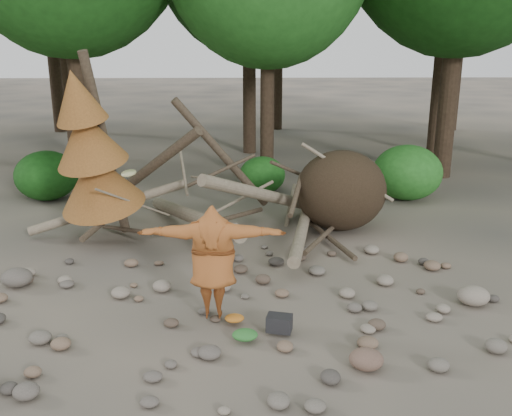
{
  "coord_description": "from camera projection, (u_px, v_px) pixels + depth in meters",
  "views": [
    {
      "loc": [
        0.2,
        -9.06,
        4.56
      ],
      "look_at": [
        0.46,
        1.5,
        1.4
      ],
      "focal_mm": 40.0,
      "sensor_mm": 36.0,
      "label": 1
    }
  ],
  "objects": [
    {
      "name": "boulder_front_right",
      "position": [
        366.0,
        359.0,
        8.15
      ],
      "size": [
        0.5,
        0.45,
        0.3
      ],
      "primitive_type": "ellipsoid",
      "color": "brown",
      "rests_on": "ground"
    },
    {
      "name": "bush_left",
      "position": [
        46.0,
        176.0,
        16.54
      ],
      "size": [
        1.8,
        1.8,
        1.44
      ],
      "primitive_type": "ellipsoid",
      "color": "#185015",
      "rests_on": "ground"
    },
    {
      "name": "bush_mid",
      "position": [
        262.0,
        175.0,
        17.31
      ],
      "size": [
        1.4,
        1.4,
        1.12
      ],
      "primitive_type": "ellipsoid",
      "color": "#21651D",
      "rests_on": "ground"
    },
    {
      "name": "cloth_orange",
      "position": [
        234.0,
        321.0,
        9.44
      ],
      "size": [
        0.32,
        0.27,
        0.12
      ],
      "primitive_type": "ellipsoid",
      "color": "#C36F21",
      "rests_on": "ground"
    },
    {
      "name": "boulder_mid_left",
      "position": [
        17.0,
        277.0,
        10.86
      ],
      "size": [
        0.59,
        0.53,
        0.35
      ],
      "primitive_type": "ellipsoid",
      "color": "#605951",
      "rests_on": "ground"
    },
    {
      "name": "bush_right",
      "position": [
        407.0,
        172.0,
        16.57
      ],
      "size": [
        2.0,
        2.0,
        1.6
      ],
      "primitive_type": "ellipsoid",
      "color": "#2B7825",
      "rests_on": "ground"
    },
    {
      "name": "cloth_green",
      "position": [
        245.0,
        338.0,
        8.88
      ],
      "size": [
        0.4,
        0.34,
        0.15
      ],
      "primitive_type": "ellipsoid",
      "color": "#2D712E",
      "rests_on": "ground"
    },
    {
      "name": "dead_conifer",
      "position": [
        92.0,
        154.0,
        12.53
      ],
      "size": [
        2.06,
        2.16,
        4.35
      ],
      "color": "#4C3F30",
      "rests_on": "ground"
    },
    {
      "name": "ground",
      "position": [
        232.0,
        309.0,
        9.98
      ],
      "size": [
        120.0,
        120.0,
        0.0
      ],
      "primitive_type": "plane",
      "color": "#514C44",
      "rests_on": "ground"
    },
    {
      "name": "deadfall_pile",
      "position": [
        318.0,
        193.0,
        13.81
      ],
      "size": [
        8.55,
        5.24,
        3.3
      ],
      "color": "#332619",
      "rests_on": "ground"
    },
    {
      "name": "backpack",
      "position": [
        279.0,
        327.0,
        9.11
      ],
      "size": [
        0.45,
        0.35,
        0.26
      ],
      "primitive_type": "cube",
      "rotation": [
        0.0,
        0.0,
        -0.24
      ],
      "color": "black",
      "rests_on": "ground"
    },
    {
      "name": "frisbee_thrower",
      "position": [
        213.0,
        262.0,
        9.32
      ],
      "size": [
        2.67,
        0.8,
        2.44
      ],
      "color": "#A05424",
      "rests_on": "ground"
    },
    {
      "name": "boulder_mid_right",
      "position": [
        473.0,
        296.0,
        10.11
      ],
      "size": [
        0.57,
        0.51,
        0.34
      ],
      "primitive_type": "ellipsoid",
      "color": "gray",
      "rests_on": "ground"
    }
  ]
}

